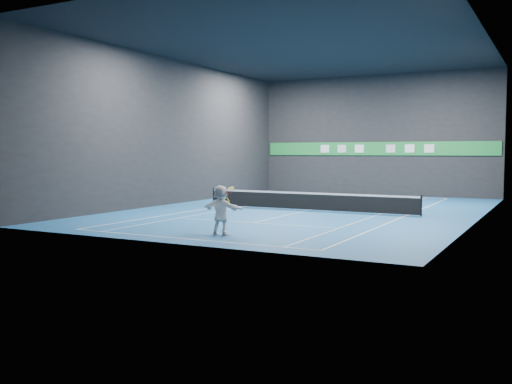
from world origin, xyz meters
The scene contains 20 objects.
ground centered at (0.00, 0.00, 0.00)m, with size 26.00×26.00×0.00m, color #1B5895.
ceiling centered at (0.00, 0.00, 9.00)m, with size 26.00×26.00×0.00m, color black.
wall_back centered at (0.00, 13.00, 4.50)m, with size 18.00×0.10×9.00m, color black.
wall_front centered at (0.00, -13.00, 4.50)m, with size 18.00×0.10×9.00m, color black.
wall_left centered at (-9.00, 0.00, 4.50)m, with size 0.10×26.00×9.00m, color black.
wall_right centered at (9.00, 0.00, 4.50)m, with size 0.10×26.00×9.00m, color black.
baseline_near centered at (0.00, -11.89, 0.00)m, with size 10.98×0.08×0.01m, color white.
baseline_far centered at (0.00, 11.89, 0.00)m, with size 10.98×0.08×0.01m, color white.
sideline_doubles_left centered at (-5.49, 0.00, 0.00)m, with size 0.08×23.78×0.01m, color white.
sideline_doubles_right centered at (5.49, 0.00, 0.00)m, with size 0.08×23.78×0.01m, color white.
sideline_singles_left centered at (-4.11, 0.00, 0.00)m, with size 0.06×23.78×0.01m, color white.
sideline_singles_right centered at (4.11, 0.00, 0.00)m, with size 0.06×23.78×0.01m, color white.
service_line_near centered at (0.00, -6.40, 0.00)m, with size 8.23×0.06×0.01m, color white.
service_line_far centered at (0.00, 6.40, 0.00)m, with size 8.23×0.06×0.01m, color white.
center_service_line centered at (0.00, 0.00, 0.00)m, with size 0.06×12.80×0.01m, color white.
player centered at (0.67, -10.34, 0.97)m, with size 1.80×0.57×1.95m, color white.
tennis_ball centered at (0.47, -10.18, 3.13)m, with size 0.06×0.06×0.06m, color #CBD824.
tennis_net centered at (0.00, 0.00, 0.54)m, with size 12.50×0.10×1.07m.
sponsor_banner centered at (0.00, 12.93, 3.50)m, with size 17.64×0.11×1.00m.
tennis_racket centered at (1.00, -10.29, 1.68)m, with size 0.49×0.36×0.67m.
Camera 1 is at (12.31, -29.27, 3.23)m, focal length 40.00 mm.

